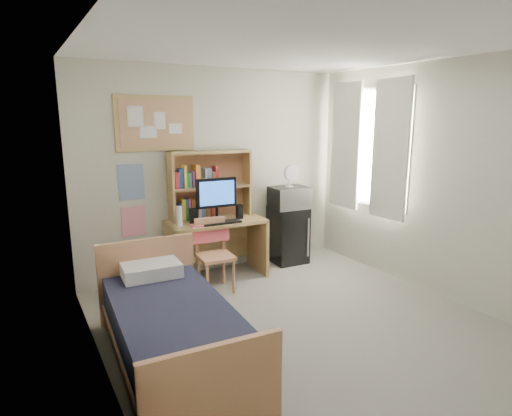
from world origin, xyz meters
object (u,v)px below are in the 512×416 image
monitor (217,199)px  speaker_right (239,212)px  speaker_left (193,216)px  bulletin_board (155,123)px  microwave (289,197)px  desk_chair (216,256)px  desk (216,249)px  bed (174,335)px  mini_fridge (288,235)px  desk_fan (290,177)px

monitor → speaker_right: bearing=-0.0°
monitor → speaker_left: (-0.30, 0.02, -0.18)m
speaker_right → monitor: bearing=180.0°
speaker_left → speaker_right: size_ratio=1.05×
monitor → bulletin_board: bearing=152.6°
monitor → speaker_right: size_ratio=3.06×
speaker_left → microwave: microwave is taller
desk_chair → speaker_left: size_ratio=4.64×
bulletin_board → speaker_right: 1.46m
bulletin_board → desk: (0.60, -0.30, -1.55)m
bed → microwave: size_ratio=3.66×
bulletin_board → monitor: size_ratio=1.75×
desk_chair → bed: desk_chair is taller
mini_fridge → speaker_left: bearing=-172.4°
microwave → desk: bearing=-174.4°
bed → speaker_left: speaker_left is taller
monitor → desk_fan: (1.13, 0.10, 0.18)m
bulletin_board → desk_chair: 1.70m
bulletin_board → speaker_left: size_ratio=5.13×
bed → monitor: monitor is taller
desk → speaker_right: size_ratio=6.83×
desk_chair → speaker_right: size_ratio=4.85×
bed → desk: bearing=58.6°
desk_chair → desk_fan: 1.58m
speaker_right → desk_fan: desk_fan is taller
desk_fan → speaker_left: bearing=-173.2°
bulletin_board → bed: bearing=-104.8°
bulletin_board → bed: 2.57m
microwave → desk_fan: 0.28m
desk → mini_fridge: (1.12, 0.06, 0.01)m
mini_fridge → monitor: 1.30m
bulletin_board → desk: size_ratio=0.79×
monitor → microwave: (1.13, 0.10, -0.10)m
desk → speaker_left: bearing=-168.7°
bed → microwave: (2.23, 1.62, 0.67)m
desk → speaker_left: (-0.30, -0.04, 0.47)m
desk → bed: bearing=-121.1°
bed → speaker_right: 2.14m
bulletin_board → bed: size_ratio=0.52×
speaker_left → desk_fan: desk_fan is taller
bed → microwave: microwave is taller
desk → speaker_right: 0.55m
desk_chair → bed: size_ratio=0.47×
mini_fridge → microwave: microwave is taller
bed → speaker_right: size_ratio=10.39×
speaker_left → bulletin_board: bearing=135.1°
desk → monitor: size_ratio=2.23×
speaker_right → desk_fan: bearing=12.0°
bulletin_board → speaker_right: (0.90, -0.38, -1.08)m
microwave → mini_fridge: bearing=90.0°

